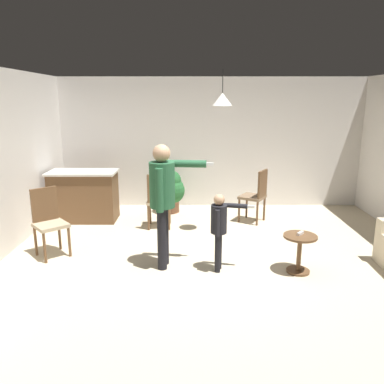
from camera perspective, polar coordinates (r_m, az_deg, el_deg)
ground at (r=5.34m, az=4.70°, el=-11.19°), size 7.68×7.68×0.00m
wall_back at (r=8.09m, az=3.16°, el=7.36°), size 6.40×0.10×2.70m
kitchen_counter at (r=7.44m, az=-15.69°, el=-0.53°), size 1.26×0.66×0.95m
side_table_by_couch at (r=5.25m, az=16.08°, el=-8.28°), size 0.44×0.44×0.52m
person_adult at (r=5.02m, az=-4.11°, el=-0.11°), size 0.85×0.49×1.69m
person_child at (r=5.00m, az=4.40°, el=-4.81°), size 0.58×0.30×1.06m
dining_chair_by_counter at (r=5.92m, az=-20.55°, el=-3.85°), size 0.59×0.59×1.00m
dining_chair_near_wall at (r=6.71m, az=-4.80°, el=-0.99°), size 0.43×0.43×1.00m
dining_chair_centre_back at (r=7.12m, az=9.85°, el=-0.28°), size 0.58×0.58×1.00m
potted_plant_corner at (r=7.68m, az=-2.97°, el=0.41°), size 0.57×0.57×0.87m
spare_remote_on_table at (r=5.20m, az=16.21°, el=-6.00°), size 0.11×0.12×0.04m
ceiling_light_pendant at (r=6.17m, az=4.84°, el=13.73°), size 0.32×0.32×0.55m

